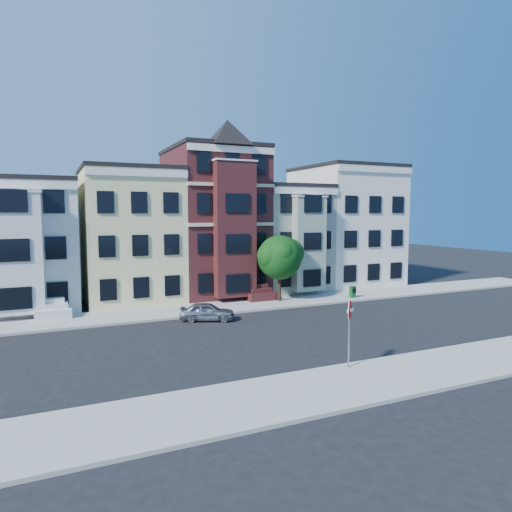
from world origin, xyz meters
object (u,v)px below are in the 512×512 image
stop_sign (349,329)px  newspaper_box (353,292)px  street_tree (280,260)px  parked_car (207,311)px

stop_sign → newspaper_box: bearing=29.4°
newspaper_box → stop_sign: (-10.10, -13.43, 1.24)m
street_tree → stop_sign: size_ratio=1.83×
street_tree → parked_car: bearing=-154.7°
street_tree → newspaper_box: size_ratio=6.71×
street_tree → newspaper_box: (5.91, -1.25, -2.65)m
parked_car → newspaper_box: (12.81, 2.01, 0.02)m
stop_sign → street_tree: bearing=50.4°
parked_car → newspaper_box: parked_car is taller
street_tree → parked_car: (-6.89, -3.26, -2.67)m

